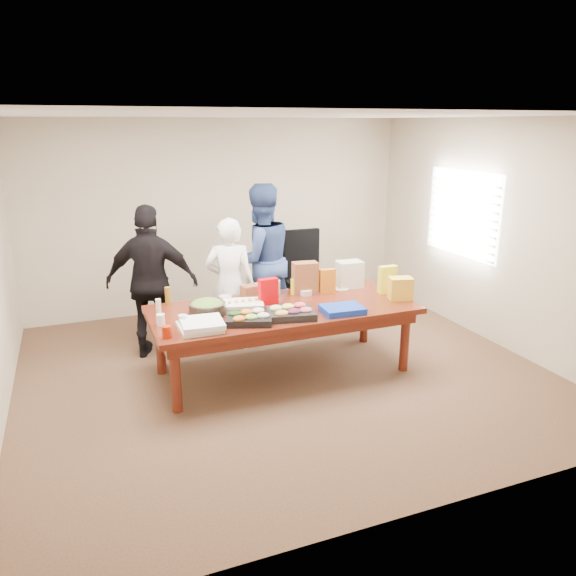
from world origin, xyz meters
name	(u,v)px	position (x,y,z in m)	size (l,w,h in m)	color
floor	(283,372)	(0.00, 0.00, -0.01)	(5.50, 5.00, 0.02)	#47301E
ceiling	(283,114)	(0.00, 0.00, 2.71)	(5.50, 5.00, 0.02)	white
wall_back	(221,216)	(0.00, 2.50, 1.35)	(5.50, 0.04, 2.70)	beige
wall_front	(425,335)	(0.00, -2.50, 1.35)	(5.50, 0.04, 2.70)	beige
wall_right	(495,233)	(2.75, 0.00, 1.35)	(0.04, 5.00, 2.70)	beige
window_panel	(462,214)	(2.72, 0.60, 1.50)	(0.03, 1.40, 1.10)	white
window_blinds	(460,214)	(2.68, 0.60, 1.50)	(0.04, 1.36, 1.00)	beige
conference_table	(283,340)	(0.00, 0.00, 0.38)	(2.80, 1.20, 0.75)	#4C1C0F
office_chair	(308,281)	(0.85, 1.29, 0.60)	(0.61, 0.61, 1.20)	black
person_center	(230,284)	(-0.34, 0.88, 0.80)	(0.58, 0.38, 1.60)	white
person_right	(260,260)	(0.16, 1.24, 0.96)	(0.94, 0.73, 1.93)	navy
person_left	(152,282)	(-1.22, 0.98, 0.89)	(1.04, 0.43, 1.77)	black
veggie_tray	(249,319)	(-0.48, -0.32, 0.78)	(0.45, 0.35, 0.07)	black
fruit_tray	(291,314)	(-0.04, -0.32, 0.79)	(0.47, 0.37, 0.07)	black
sheet_cake	(243,305)	(-0.41, 0.11, 0.79)	(0.42, 0.31, 0.07)	white
salad_bowl	(207,309)	(-0.81, 0.06, 0.81)	(0.38, 0.38, 0.12)	black
chip_bag_blue	(342,309)	(0.51, -0.39, 0.78)	(0.42, 0.32, 0.06)	#1233A8
chip_bag_red	(268,292)	(-0.13, 0.10, 0.90)	(0.20, 0.08, 0.30)	#CA030A
chip_bag_yellow	(387,279)	(1.30, 0.05, 0.91)	(0.21, 0.08, 0.32)	#F3F52F
chip_bag_orange	(327,281)	(0.65, 0.29, 0.89)	(0.18, 0.08, 0.28)	orange
mayo_jar	(276,287)	(0.10, 0.48, 0.83)	(0.10, 0.10, 0.16)	silver
mustard_bottle	(293,287)	(0.27, 0.38, 0.84)	(0.06, 0.06, 0.18)	yellow
dressing_bottle	(168,296)	(-1.12, 0.51, 0.85)	(0.06, 0.06, 0.20)	brown
ranch_bottle	(158,307)	(-1.27, 0.24, 0.83)	(0.06, 0.06, 0.17)	silver
banana_bunch	(320,285)	(0.66, 0.49, 0.79)	(0.27, 0.15, 0.09)	yellow
bread_loaf	(256,290)	(-0.15, 0.49, 0.82)	(0.33, 0.14, 0.13)	brown
kraft_bag	(305,278)	(0.41, 0.37, 0.93)	(0.28, 0.16, 0.36)	brown
red_cup	(167,332)	(-1.30, -0.43, 0.81)	(0.08, 0.08, 0.11)	#A51D03
clear_cup_a	(183,321)	(-1.11, -0.20, 0.81)	(0.09, 0.09, 0.12)	white
clear_cup_b	(161,320)	(-1.30, -0.09, 0.81)	(0.08, 0.08, 0.11)	white
pizza_box_lower	(200,327)	(-0.97, -0.33, 0.77)	(0.39, 0.39, 0.04)	white
pizza_box_upper	(202,323)	(-0.95, -0.35, 0.82)	(0.39, 0.39, 0.04)	white
plate_a	(340,288)	(0.86, 0.39, 0.76)	(0.23, 0.23, 0.01)	silver
plate_b	(313,291)	(0.53, 0.40, 0.76)	(0.25, 0.25, 0.02)	silver
dip_bowl_a	(306,292)	(0.40, 0.32, 0.78)	(0.15, 0.15, 0.06)	beige
dip_bowl_b	(225,298)	(-0.51, 0.43, 0.78)	(0.14, 0.14, 0.06)	beige
grocery_bag_white	(349,274)	(1.00, 0.41, 0.91)	(0.29, 0.21, 0.32)	silver
grocery_bag_yellow	(400,289)	(1.30, -0.23, 0.87)	(0.25, 0.17, 0.25)	yellow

